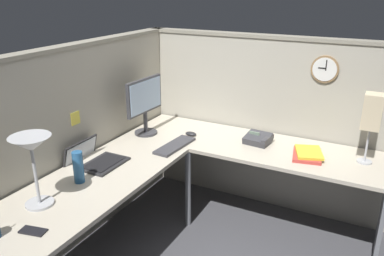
{
  "coord_description": "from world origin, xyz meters",
  "views": [
    {
      "loc": [
        -2.45,
        -1.23,
        2.0
      ],
      "look_at": [
        0.06,
        0.07,
        0.95
      ],
      "focal_mm": 36.92,
      "sensor_mm": 36.0,
      "label": 1
    }
  ],
  "objects_px": {
    "desk_lamp_dome": "(32,150)",
    "office_phone": "(259,139)",
    "thermos_flask": "(78,167)",
    "book_stack": "(308,154)",
    "cell_phone": "(33,231)",
    "monitor": "(145,102)",
    "wall_clock": "(325,69)",
    "laptop": "(94,159)",
    "computer_mouse": "(191,134)",
    "keyboard": "(175,146)",
    "desk_lamp_paper": "(372,114)"
  },
  "relations": [
    {
      "from": "keyboard",
      "to": "cell_phone",
      "type": "distance_m",
      "value": 1.37
    },
    {
      "from": "computer_mouse",
      "to": "thermos_flask",
      "type": "bearing_deg",
      "value": 166.23
    },
    {
      "from": "computer_mouse",
      "to": "laptop",
      "type": "bearing_deg",
      "value": 154.32
    },
    {
      "from": "computer_mouse",
      "to": "wall_clock",
      "type": "height_order",
      "value": "wall_clock"
    },
    {
      "from": "desk_lamp_dome",
      "to": "office_phone",
      "type": "distance_m",
      "value": 1.8
    },
    {
      "from": "laptop",
      "to": "wall_clock",
      "type": "xyz_separation_m",
      "value": [
        1.23,
        -1.4,
        0.59
      ]
    },
    {
      "from": "laptop",
      "to": "monitor",
      "type": "bearing_deg",
      "value": -1.42
    },
    {
      "from": "thermos_flask",
      "to": "book_stack",
      "type": "relative_size",
      "value": 0.67
    },
    {
      "from": "thermos_flask",
      "to": "wall_clock",
      "type": "xyz_separation_m",
      "value": [
        1.51,
        -1.27,
        0.5
      ]
    },
    {
      "from": "keyboard",
      "to": "cell_phone",
      "type": "relative_size",
      "value": 2.99
    },
    {
      "from": "desk_lamp_dome",
      "to": "desk_lamp_paper",
      "type": "height_order",
      "value": "desk_lamp_paper"
    },
    {
      "from": "monitor",
      "to": "wall_clock",
      "type": "bearing_deg",
      "value": -68.31
    },
    {
      "from": "keyboard",
      "to": "cell_phone",
      "type": "bearing_deg",
      "value": 179.65
    },
    {
      "from": "computer_mouse",
      "to": "cell_phone",
      "type": "height_order",
      "value": "computer_mouse"
    },
    {
      "from": "thermos_flask",
      "to": "office_phone",
      "type": "xyz_separation_m",
      "value": [
        1.21,
        -0.86,
        -0.07
      ]
    },
    {
      "from": "laptop",
      "to": "keyboard",
      "type": "xyz_separation_m",
      "value": [
        0.53,
        -0.39,
        -0.01
      ]
    },
    {
      "from": "thermos_flask",
      "to": "office_phone",
      "type": "bearing_deg",
      "value": -35.32
    },
    {
      "from": "monitor",
      "to": "book_stack",
      "type": "bearing_deg",
      "value": -83.3
    },
    {
      "from": "computer_mouse",
      "to": "wall_clock",
      "type": "bearing_deg",
      "value": -67.84
    },
    {
      "from": "book_stack",
      "to": "wall_clock",
      "type": "relative_size",
      "value": 1.49
    },
    {
      "from": "computer_mouse",
      "to": "desk_lamp_paper",
      "type": "bearing_deg",
      "value": -85.37
    },
    {
      "from": "desk_lamp_dome",
      "to": "office_phone",
      "type": "xyz_separation_m",
      "value": [
        1.54,
        -0.87,
        -0.33
      ]
    },
    {
      "from": "computer_mouse",
      "to": "desk_lamp_paper",
      "type": "distance_m",
      "value": 1.46
    },
    {
      "from": "laptop",
      "to": "book_stack",
      "type": "height_order",
      "value": "laptop"
    },
    {
      "from": "monitor",
      "to": "laptop",
      "type": "relative_size",
      "value": 1.31
    },
    {
      "from": "cell_phone",
      "to": "thermos_flask",
      "type": "height_order",
      "value": "thermos_flask"
    },
    {
      "from": "cell_phone",
      "to": "monitor",
      "type": "bearing_deg",
      "value": -1.93
    },
    {
      "from": "laptop",
      "to": "cell_phone",
      "type": "distance_m",
      "value": 0.89
    },
    {
      "from": "thermos_flask",
      "to": "wall_clock",
      "type": "height_order",
      "value": "wall_clock"
    },
    {
      "from": "monitor",
      "to": "cell_phone",
      "type": "xyz_separation_m",
      "value": [
        -1.52,
        -0.28,
        -0.29
      ]
    },
    {
      "from": "monitor",
      "to": "keyboard",
      "type": "relative_size",
      "value": 1.16
    },
    {
      "from": "computer_mouse",
      "to": "thermos_flask",
      "type": "distance_m",
      "value": 1.14
    },
    {
      "from": "laptop",
      "to": "desk_lamp_paper",
      "type": "distance_m",
      "value": 2.06
    },
    {
      "from": "computer_mouse",
      "to": "thermos_flask",
      "type": "xyz_separation_m",
      "value": [
        -1.1,
        0.27,
        0.09
      ]
    },
    {
      "from": "laptop",
      "to": "computer_mouse",
      "type": "relative_size",
      "value": 3.68
    },
    {
      "from": "laptop",
      "to": "desk_lamp_paper",
      "type": "relative_size",
      "value": 0.72
    },
    {
      "from": "thermos_flask",
      "to": "keyboard",
      "type": "bearing_deg",
      "value": -18.37
    },
    {
      "from": "office_phone",
      "to": "monitor",
      "type": "bearing_deg",
      "value": 104.15
    },
    {
      "from": "wall_clock",
      "to": "laptop",
      "type": "bearing_deg",
      "value": 131.31
    },
    {
      "from": "monitor",
      "to": "keyboard",
      "type": "bearing_deg",
      "value": -111.0
    },
    {
      "from": "office_phone",
      "to": "wall_clock",
      "type": "distance_m",
      "value": 0.77
    },
    {
      "from": "laptop",
      "to": "keyboard",
      "type": "height_order",
      "value": "laptop"
    },
    {
      "from": "desk_lamp_dome",
      "to": "computer_mouse",
      "type": "bearing_deg",
      "value": -11.19
    },
    {
      "from": "monitor",
      "to": "thermos_flask",
      "type": "distance_m",
      "value": 0.99
    },
    {
      "from": "desk_lamp_paper",
      "to": "office_phone",
      "type": "bearing_deg",
      "value": 90.82
    },
    {
      "from": "desk_lamp_dome",
      "to": "office_phone",
      "type": "relative_size",
      "value": 2.0
    },
    {
      "from": "keyboard",
      "to": "book_stack",
      "type": "height_order",
      "value": "book_stack"
    },
    {
      "from": "cell_phone",
      "to": "book_stack",
      "type": "distance_m",
      "value": 2.01
    },
    {
      "from": "laptop",
      "to": "computer_mouse",
      "type": "bearing_deg",
      "value": -25.68
    },
    {
      "from": "laptop",
      "to": "desk_lamp_dome",
      "type": "relative_size",
      "value": 0.86
    }
  ]
}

